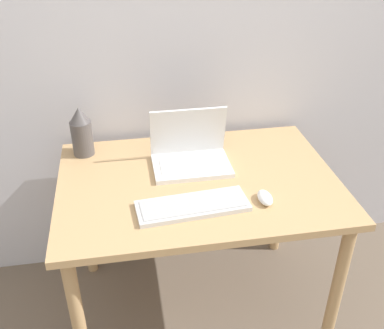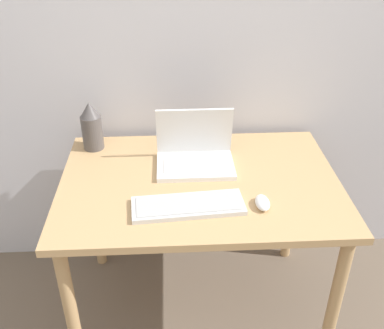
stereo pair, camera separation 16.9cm
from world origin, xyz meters
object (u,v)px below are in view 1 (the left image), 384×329
(mouse, at_px, (265,198))
(vase, at_px, (81,132))
(keyboard, at_px, (193,206))
(laptop, at_px, (190,153))

(mouse, height_order, vase, vase)
(keyboard, relative_size, mouse, 4.38)
(laptop, xyz_separation_m, vase, (-0.44, 0.16, 0.06))
(keyboard, xyz_separation_m, vase, (-0.40, 0.47, 0.10))
(keyboard, height_order, mouse, mouse)
(mouse, bearing_deg, keyboard, 178.91)
(keyboard, relative_size, vase, 1.90)
(laptop, distance_m, keyboard, 0.31)
(keyboard, height_order, vase, vase)
(laptop, xyz_separation_m, keyboard, (-0.04, -0.31, -0.04))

